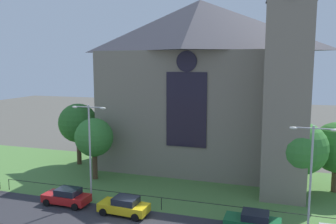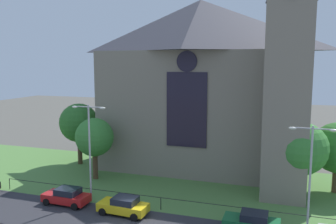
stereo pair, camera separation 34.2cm
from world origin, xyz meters
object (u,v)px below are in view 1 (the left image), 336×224
object	(u,v)px
church_building	(204,83)
streetlamp_far	(311,164)
parked_car_red	(67,197)
tree_right_near	(301,149)
tree_left_far	(78,123)
streetlamp_near	(90,141)
parked_car_green	(253,222)
parked_car_yellow	(124,206)
tree_left_near	(94,138)

from	to	relation	value
church_building	streetlamp_far	xyz separation A→B (m)	(11.08, -13.86, -5.12)
church_building	parked_car_red	size ratio (longest dim) A/B	6.12
tree_right_near	parked_car_red	distance (m)	21.81
tree_left_far	streetlamp_near	xyz separation A→B (m)	(7.58, -10.30, 0.42)
parked_car_green	streetlamp_near	bearing A→B (deg)	-4.96
parked_car_green	parked_car_yellow	bearing A→B (deg)	2.06
parked_car_yellow	parked_car_red	bearing A→B (deg)	-0.48
tree_left_near	parked_car_yellow	bearing A→B (deg)	-47.19
parked_car_red	tree_right_near	bearing A→B (deg)	-156.99
church_building	tree_right_near	size ratio (longest dim) A/B	3.57
streetlamp_far	parked_car_green	world-z (taller)	streetlamp_far
tree_left_near	streetlamp_far	world-z (taller)	streetlamp_far
streetlamp_far	parked_car_green	distance (m)	6.14
church_building	streetlamp_far	bearing A→B (deg)	-51.35
tree_left_far	parked_car_green	bearing A→B (deg)	-27.92
tree_left_near	tree_left_far	bearing A→B (deg)	136.39
church_building	parked_car_green	world-z (taller)	church_building
tree_right_near	parked_car_green	xyz separation A→B (m)	(-3.61, -7.96, -4.06)
tree_right_near	parked_car_yellow	bearing A→B (deg)	-149.93
tree_right_near	tree_left_near	xyz separation A→B (m)	(-21.07, -0.72, -0.19)
parked_car_yellow	tree_right_near	bearing A→B (deg)	-147.10
tree_right_near	tree_left_far	world-z (taller)	tree_left_far
streetlamp_near	streetlamp_far	world-z (taller)	streetlamp_near
church_building	parked_car_yellow	bearing A→B (deg)	-102.53
tree_left_far	tree_left_near	xyz separation A→B (m)	(4.76, -4.53, -0.60)
parked_car_green	parked_car_red	bearing A→B (deg)	0.45
tree_left_near	parked_car_green	xyz separation A→B (m)	(17.47, -7.25, -3.87)
church_building	parked_car_yellow	size ratio (longest dim) A/B	6.07
church_building	parked_car_red	distance (m)	20.21
church_building	streetlamp_near	xyz separation A→B (m)	(-7.56, -13.86, -4.64)
tree_left_far	parked_car_red	xyz separation A→B (m)	(5.89, -11.67, -4.47)
streetlamp_near	tree_left_far	bearing A→B (deg)	126.37
church_building	parked_car_green	distance (m)	19.40
tree_right_near	parked_car_red	xyz separation A→B (m)	(-19.94, -7.86, -4.06)
church_building	streetlamp_near	world-z (taller)	church_building
streetlamp_near	tree_right_near	bearing A→B (deg)	19.55
parked_car_red	parked_car_yellow	size ratio (longest dim) A/B	0.99
church_building	parked_car_green	bearing A→B (deg)	-65.21
parked_car_yellow	church_building	bearing A→B (deg)	-99.69
church_building	tree_left_far	world-z (taller)	church_building
parked_car_yellow	streetlamp_far	bearing A→B (deg)	-170.45
church_building	tree_left_near	distance (m)	14.33
streetlamp_far	parked_car_green	xyz separation A→B (m)	(-4.00, -1.48, -4.41)
streetlamp_near	parked_car_red	xyz separation A→B (m)	(-1.69, -1.37, -4.89)
streetlamp_near	parked_car_green	size ratio (longest dim) A/B	2.12
streetlamp_near	parked_car_green	xyz separation A→B (m)	(14.64, -1.48, -4.89)
tree_right_near	tree_left_far	size ratio (longest dim) A/B	0.95
tree_right_near	tree_left_near	bearing A→B (deg)	-178.05
tree_left_far	streetlamp_far	bearing A→B (deg)	-21.44
tree_right_near	streetlamp_near	size ratio (longest dim) A/B	0.81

